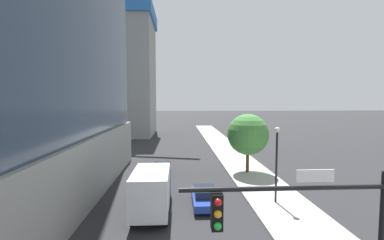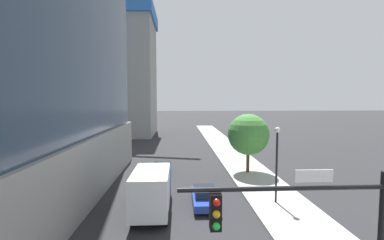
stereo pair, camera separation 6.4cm
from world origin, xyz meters
TOP-DOWN VIEW (x-y plane):
  - sidewalk at (8.04, 20.00)m, footprint 4.98×120.00m
  - construction_building at (-13.71, 60.43)m, footprint 22.77×16.53m
  - traffic_light_pole at (3.81, 4.84)m, footprint 6.08×0.48m
  - street_lamp at (7.71, 17.59)m, footprint 0.44×0.44m
  - street_tree at (7.77, 26.29)m, footprint 4.61×4.61m
  - car_blue at (2.02, 17.62)m, footprint 1.93×4.34m
  - car_black at (-1.96, 26.60)m, footprint 1.91×4.15m
  - box_truck at (-1.96, 16.46)m, footprint 2.49×6.76m

SIDE VIEW (x-z plane):
  - sidewalk at x=8.04m, z-range 0.00..0.15m
  - car_blue at x=2.02m, z-range -0.01..1.37m
  - car_black at x=-1.96m, z-range 0.02..1.39m
  - box_truck at x=-1.96m, z-range 0.17..3.50m
  - street_lamp at x=7.71m, z-range 1.06..7.08m
  - traffic_light_pole at x=3.81m, z-range 1.34..7.48m
  - street_tree at x=7.77m, z-range 1.13..7.74m
  - construction_building at x=-13.71m, z-range -3.48..35.74m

